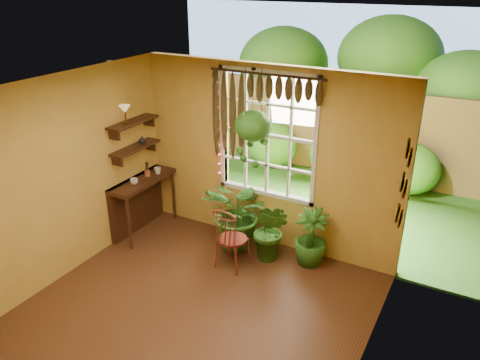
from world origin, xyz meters
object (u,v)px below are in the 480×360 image
(windsor_chair, at_px, (232,247))
(potted_plant_mid, at_px, (271,231))
(potted_plant_left, at_px, (239,214))
(counter_ledge, at_px, (139,198))
(hanging_basket, at_px, (253,128))

(windsor_chair, distance_m, potted_plant_mid, 0.60)
(windsor_chair, height_order, potted_plant_left, potted_plant_left)
(potted_plant_left, relative_size, potted_plant_mid, 1.18)
(counter_ledge, xyz_separation_m, potted_plant_mid, (2.23, 0.19, -0.08))
(potted_plant_left, height_order, potted_plant_mid, potted_plant_left)
(potted_plant_mid, height_order, hanging_basket, hanging_basket)
(potted_plant_mid, relative_size, hanging_basket, 0.70)
(windsor_chair, relative_size, potted_plant_mid, 1.16)
(windsor_chair, bearing_deg, potted_plant_mid, 50.67)
(counter_ledge, height_order, hanging_basket, hanging_basket)
(windsor_chair, xyz_separation_m, hanging_basket, (0.01, 0.58, 1.57))
(counter_ledge, xyz_separation_m, potted_plant_left, (1.66, 0.30, 0.00))
(counter_ledge, height_order, windsor_chair, windsor_chair)
(counter_ledge, relative_size, potted_plant_mid, 1.28)
(hanging_basket, bearing_deg, potted_plant_mid, -23.24)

